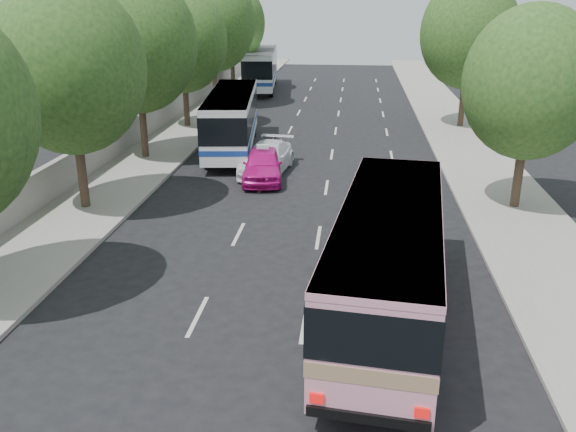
# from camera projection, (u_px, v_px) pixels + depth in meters

# --- Properties ---
(ground) EXTENTS (120.00, 120.00, 0.00)m
(ground) POSITION_uv_depth(u_px,v_px,m) (277.00, 286.00, 18.11)
(ground) COLOR black
(ground) RESTS_ON ground
(sidewalk_left) EXTENTS (4.00, 90.00, 0.15)m
(sidewalk_left) POSITION_uv_depth(u_px,v_px,m) (181.00, 133.00, 37.61)
(sidewalk_left) COLOR #9E998E
(sidewalk_left) RESTS_ON ground
(sidewalk_right) EXTENTS (4.00, 90.00, 0.12)m
(sidewalk_right) POSITION_uv_depth(u_px,v_px,m) (462.00, 140.00, 35.90)
(sidewalk_right) COLOR #9E998E
(sidewalk_right) RESTS_ON ground
(low_wall) EXTENTS (0.30, 90.00, 1.50)m
(low_wall) POSITION_uv_depth(u_px,v_px,m) (151.00, 119.00, 37.51)
(low_wall) COLOR #9E998E
(low_wall) RESTS_ON sidewalk_left
(tree_left_b) EXTENTS (5.70, 5.70, 8.88)m
(tree_left_b) POSITION_uv_depth(u_px,v_px,m) (70.00, 62.00, 22.50)
(tree_left_b) COLOR #38281E
(tree_left_b) RESTS_ON ground
(tree_left_c) EXTENTS (6.00, 6.00, 9.35)m
(tree_left_c) POSITION_uv_depth(u_px,v_px,m) (137.00, 38.00, 29.89)
(tree_left_c) COLOR #38281E
(tree_left_c) RESTS_ON ground
(tree_left_d) EXTENTS (5.52, 5.52, 8.60)m
(tree_left_d) POSITION_uv_depth(u_px,v_px,m) (183.00, 37.00, 37.51)
(tree_left_d) COLOR #38281E
(tree_left_d) RESTS_ON ground
(tree_left_e) EXTENTS (6.30, 6.30, 9.82)m
(tree_left_e) POSITION_uv_depth(u_px,v_px,m) (213.00, 19.00, 44.70)
(tree_left_e) COLOR #38281E
(tree_left_e) RESTS_ON ground
(tree_left_f) EXTENTS (5.88, 5.88, 9.16)m
(tree_left_f) POSITION_uv_depth(u_px,v_px,m) (232.00, 20.00, 52.33)
(tree_left_f) COLOR #38281E
(tree_left_f) RESTS_ON ground
(tree_right_near) EXTENTS (5.10, 5.10, 7.95)m
(tree_right_near) POSITION_uv_depth(u_px,v_px,m) (534.00, 78.00, 22.84)
(tree_right_near) COLOR #38281E
(tree_right_near) RESTS_ON ground
(tree_right_far) EXTENTS (6.00, 6.00, 9.35)m
(tree_right_far) POSITION_uv_depth(u_px,v_px,m) (471.00, 29.00, 37.43)
(tree_right_far) COLOR #38281E
(tree_right_far) RESTS_ON ground
(pink_bus) EXTENTS (3.60, 10.09, 3.15)m
(pink_bus) POSITION_uv_depth(u_px,v_px,m) (389.00, 252.00, 15.59)
(pink_bus) COLOR pink
(pink_bus) RESTS_ON ground
(pink_taxi) EXTENTS (2.22, 4.58, 1.51)m
(pink_taxi) POSITION_uv_depth(u_px,v_px,m) (263.00, 164.00, 28.16)
(pink_taxi) COLOR #D31288
(pink_taxi) RESTS_ON ground
(white_pickup) EXTENTS (2.49, 5.05, 1.41)m
(white_pickup) POSITION_uv_depth(u_px,v_px,m) (267.00, 158.00, 29.38)
(white_pickup) COLOR white
(white_pickup) RESTS_ON ground
(tour_coach_front) EXTENTS (3.51, 10.85, 3.19)m
(tour_coach_front) POSITION_uv_depth(u_px,v_px,m) (232.00, 116.00, 33.12)
(tour_coach_front) COLOR white
(tour_coach_front) RESTS_ON ground
(tour_coach_rear) EXTENTS (3.59, 11.80, 3.48)m
(tour_coach_rear) POSITION_uv_depth(u_px,v_px,m) (261.00, 66.00, 54.24)
(tour_coach_rear) COLOR white
(tour_coach_rear) RESTS_ON ground
(taxi_roof_sign) EXTENTS (0.57, 0.24, 0.18)m
(taxi_roof_sign) POSITION_uv_depth(u_px,v_px,m) (263.00, 147.00, 27.87)
(taxi_roof_sign) COLOR silver
(taxi_roof_sign) RESTS_ON pink_taxi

